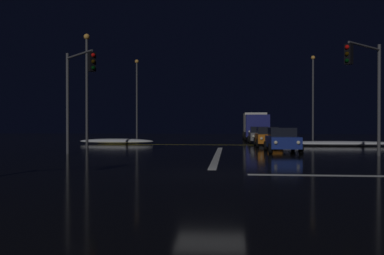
% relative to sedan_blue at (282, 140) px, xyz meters
% --- Properties ---
extents(ground, '(120.00, 120.00, 0.10)m').
position_rel_sedan_blue_xyz_m(ground, '(-4.05, -11.54, -0.85)').
color(ground, black).
extents(stop_line_north, '(0.35, 15.00, 0.01)m').
position_rel_sedan_blue_xyz_m(stop_line_north, '(-4.05, -2.81, -0.80)').
color(stop_line_north, white).
rests_on(stop_line_north, ground).
extents(centre_line_ns, '(22.00, 0.15, 0.01)m').
position_rel_sedan_blue_xyz_m(centre_line_ns, '(-4.05, 8.79, -0.80)').
color(centre_line_ns, yellow).
rests_on(centre_line_ns, ground).
extents(snow_bank_left_curb, '(6.80, 1.50, 0.49)m').
position_rel_sedan_blue_xyz_m(snow_bank_left_curb, '(-13.58, 9.49, -0.56)').
color(snow_bank_left_curb, white).
rests_on(snow_bank_left_curb, ground).
extents(snow_bank_right_curb, '(11.55, 1.50, 0.40)m').
position_rel_sedan_blue_xyz_m(snow_bank_right_curb, '(5.48, 8.01, -0.60)').
color(snow_bank_right_curb, white).
rests_on(snow_bank_right_curb, ground).
extents(sedan_blue, '(2.02, 4.33, 1.57)m').
position_rel_sedan_blue_xyz_m(sedan_blue, '(0.00, 0.00, 0.00)').
color(sedan_blue, navy).
rests_on(sedan_blue, ground).
extents(sedan_orange, '(2.02, 4.33, 1.57)m').
position_rel_sedan_blue_xyz_m(sedan_orange, '(-0.30, 6.52, 0.00)').
color(sedan_orange, '#C66014').
rests_on(sedan_orange, ground).
extents(sedan_gray, '(2.02, 4.33, 1.57)m').
position_rel_sedan_blue_xyz_m(sedan_gray, '(-0.57, 12.03, 0.00)').
color(sedan_gray, slate).
rests_on(sedan_gray, ground).
extents(box_truck, '(2.68, 8.28, 3.08)m').
position_rel_sedan_blue_xyz_m(box_truck, '(-0.45, 19.20, 0.91)').
color(box_truck, navy).
rests_on(box_truck, ground).
extents(traffic_signal_nw, '(2.69, 2.69, 6.11)m').
position_rel_sedan_blue_xyz_m(traffic_signal_nw, '(-12.16, -3.44, 3.38)').
color(traffic_signal_nw, '#4C4C51').
rests_on(traffic_signal_nw, ground).
extents(traffic_signal_ne, '(2.68, 2.68, 6.31)m').
position_rel_sedan_blue_xyz_m(traffic_signal_ne, '(4.08, -3.41, 3.50)').
color(traffic_signal_ne, '#4C4C51').
rests_on(traffic_signal_ne, ground).
extents(streetlamp_right_far, '(0.44, 0.44, 9.31)m').
position_rel_sedan_blue_xyz_m(streetlamp_right_far, '(5.78, 18.79, 4.55)').
color(streetlamp_right_far, '#424247').
rests_on(streetlamp_right_far, ground).
extents(streetlamp_left_far, '(0.44, 0.44, 9.18)m').
position_rel_sedan_blue_xyz_m(streetlamp_left_far, '(-13.88, 18.79, 4.48)').
color(streetlamp_left_far, '#424247').
rests_on(streetlamp_left_far, ground).
extents(streetlamp_left_near, '(0.44, 0.44, 8.49)m').
position_rel_sedan_blue_xyz_m(streetlamp_left_near, '(-13.88, 2.79, 4.13)').
color(streetlamp_left_near, '#424247').
rests_on(streetlamp_left_near, ground).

